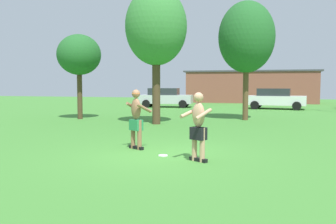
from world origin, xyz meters
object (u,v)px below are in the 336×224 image
(player_with_cap, at_px, (136,116))
(car_silver_far_end, at_px, (166,97))
(player_in_black, at_px, (198,125))
(frisbee, at_px, (163,155))
(tree_near_building, at_px, (246,37))
(tree_left_field, at_px, (156,27))
(car_white_mid_lot, at_px, (276,98))
(tree_right_field, at_px, (79,55))

(player_with_cap, distance_m, car_silver_far_end, 19.56)
(player_in_black, relative_size, frisbee, 6.66)
(tree_near_building, bearing_deg, tree_left_field, -141.14)
(player_in_black, bearing_deg, car_silver_far_end, 108.27)
(player_in_black, relative_size, tree_near_building, 0.27)
(player_with_cap, xyz_separation_m, car_white_mid_lot, (4.18, 19.07, -0.15))
(tree_right_field, bearing_deg, player_in_black, -47.37)
(car_silver_far_end, relative_size, tree_near_building, 0.71)
(frisbee, height_order, tree_left_field, tree_left_field)
(car_white_mid_lot, distance_m, car_silver_far_end, 8.78)
(frisbee, relative_size, car_white_mid_lot, 0.06)
(player_with_cap, height_order, frisbee, player_with_cap)
(frisbee, xyz_separation_m, car_silver_far_end, (-5.65, 19.80, 0.81))
(player_with_cap, xyz_separation_m, player_in_black, (2.08, -1.21, -0.07))
(frisbee, relative_size, tree_right_field, 0.06)
(car_white_mid_lot, bearing_deg, tree_right_field, -132.90)
(tree_right_field, bearing_deg, tree_left_field, -15.10)
(player_with_cap, distance_m, tree_left_field, 7.61)
(car_white_mid_lot, xyz_separation_m, car_silver_far_end, (-8.78, -0.06, 0.00))
(car_white_mid_lot, distance_m, tree_near_building, 10.11)
(car_silver_far_end, bearing_deg, player_with_cap, -76.41)
(tree_left_field, xyz_separation_m, tree_right_field, (-4.79, 1.29, -1.10))
(car_white_mid_lot, bearing_deg, player_in_black, -95.92)
(player_with_cap, bearing_deg, player_in_black, -30.21)
(tree_near_building, bearing_deg, player_with_cap, -104.41)
(frisbee, bearing_deg, car_white_mid_lot, 81.05)
(tree_near_building, bearing_deg, player_in_black, -92.21)
(player_with_cap, bearing_deg, frisbee, -36.93)
(car_silver_far_end, xyz_separation_m, tree_left_field, (3.14, -12.46, 3.74))
(player_in_black, relative_size, car_white_mid_lot, 0.38)
(player_with_cap, bearing_deg, car_white_mid_lot, 77.63)
(frisbee, bearing_deg, player_with_cap, 143.07)
(tree_left_field, relative_size, tree_right_field, 1.40)
(tree_right_field, relative_size, tree_near_building, 0.74)
(car_silver_far_end, height_order, tree_left_field, tree_left_field)
(player_in_black, xyz_separation_m, car_white_mid_lot, (2.10, 20.28, -0.08))
(player_in_black, height_order, tree_near_building, tree_near_building)
(tree_left_field, bearing_deg, car_white_mid_lot, 65.75)
(player_with_cap, bearing_deg, car_silver_far_end, 103.59)
(car_white_mid_lot, bearing_deg, car_silver_far_end, -179.62)
(tree_left_field, bearing_deg, car_silver_far_end, 104.12)
(player_in_black, xyz_separation_m, tree_right_field, (-8.33, 9.05, 2.56))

